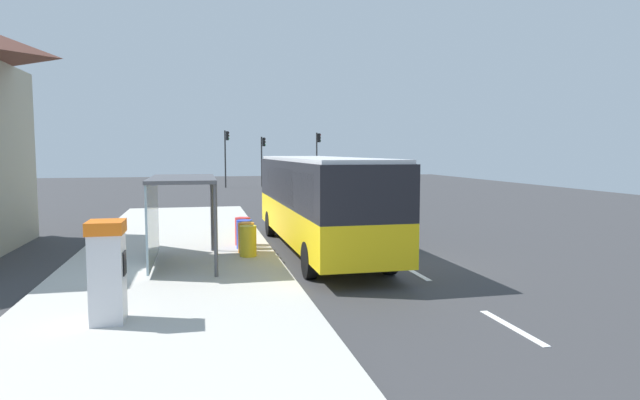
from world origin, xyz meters
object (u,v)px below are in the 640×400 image
object	(u,v)px
white_van	(326,184)
recycling_bin_yellow	(248,241)
recycling_bin_red	(243,231)
bus	(319,198)
traffic_light_near_side	(318,151)
ticket_machine	(107,271)
traffic_light_far_side	(226,150)
traffic_light_median	(263,153)
bus_shelter	(172,198)
recycling_bin_blue	(244,234)
recycling_bin_orange	(246,237)
sedan_near	(290,181)

from	to	relation	value
white_van	recycling_bin_yellow	size ratio (longest dim) A/B	5.53
recycling_bin_red	bus	bearing A→B (deg)	-20.62
white_van	recycling_bin_red	xyz separation A→B (m)	(-6.40, -14.60, -0.69)
bus	traffic_light_near_side	distance (m)	33.97
ticket_machine	traffic_light_far_side	xyz separation A→B (m)	(4.26, 41.08, 2.37)
recycling_bin_red	traffic_light_median	xyz separation A→B (m)	(4.60, 33.82, 2.55)
traffic_light_near_side	traffic_light_far_side	bearing A→B (deg)	174.69
recycling_bin_yellow	bus_shelter	xyz separation A→B (m)	(-2.21, -0.70, 1.44)
white_van	bus_shelter	bearing A→B (deg)	-116.33
traffic_light_median	bus_shelter	bearing A→B (deg)	-100.54
bus	traffic_light_median	distance (m)	34.84
recycling_bin_blue	traffic_light_near_side	distance (m)	34.43
ticket_machine	traffic_light_near_side	world-z (taller)	traffic_light_near_side
bus	recycling_bin_red	world-z (taller)	bus
white_van	recycling_bin_yellow	distance (m)	17.90
white_van	ticket_machine	world-z (taller)	white_van
recycling_bin_orange	recycling_bin_blue	xyz separation A→B (m)	(0.00, 0.70, 0.00)
bus	white_van	distance (m)	16.03
recycling_bin_yellow	recycling_bin_red	world-z (taller)	same
recycling_bin_yellow	ticket_machine	bearing A→B (deg)	-117.94
recycling_bin_red	traffic_light_median	distance (m)	34.22
sedan_near	recycling_bin_orange	bearing A→B (deg)	-102.06
recycling_bin_red	traffic_light_near_side	world-z (taller)	traffic_light_near_side
ticket_machine	sedan_near	bearing A→B (deg)	75.39
sedan_near	bus	bearing A→B (deg)	-97.63
ticket_machine	recycling_bin_red	size ratio (longest dim) A/B	2.04
traffic_light_median	bus	bearing A→B (deg)	-93.48
white_van	recycling_bin_blue	size ratio (longest dim) A/B	5.53
sedan_near	recycling_bin_blue	distance (m)	30.43
recycling_bin_blue	bus_shelter	size ratio (longest dim) A/B	0.24
sedan_near	recycling_bin_orange	distance (m)	31.11
sedan_near	traffic_light_far_side	world-z (taller)	traffic_light_far_side
recycling_bin_blue	recycling_bin_yellow	bearing A→B (deg)	-90.00
bus_shelter	white_van	bearing A→B (deg)	63.67
ticket_machine	traffic_light_near_side	xyz separation A→B (m)	(12.86, 40.28, 2.27)
white_van	recycling_bin_orange	size ratio (longest dim) A/B	5.53
traffic_light_far_side	traffic_light_near_side	bearing A→B (deg)	-5.31
traffic_light_far_side	recycling_bin_yellow	bearing A→B (deg)	-91.79
recycling_bin_yellow	sedan_near	bearing A→B (deg)	78.20
recycling_bin_blue	bus_shelter	bearing A→B (deg)	-136.46
recycling_bin_yellow	recycling_bin_blue	world-z (taller)	same
ticket_machine	recycling_bin_orange	size ratio (longest dim) A/B	2.04
white_van	traffic_light_far_side	size ratio (longest dim) A/B	0.98
traffic_light_near_side	traffic_light_far_side	size ratio (longest dim) A/B	0.97
recycling_bin_yellow	bus_shelter	world-z (taller)	bus_shelter
ticket_machine	recycling_bin_red	distance (m)	8.68
recycling_bin_blue	traffic_light_median	xyz separation A→B (m)	(4.60, 34.52, 2.55)
sedan_near	bus_shelter	bearing A→B (deg)	-105.31
bus	bus_shelter	world-z (taller)	bus
bus	recycling_bin_orange	xyz separation A→B (m)	(-2.49, -0.46, -1.19)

